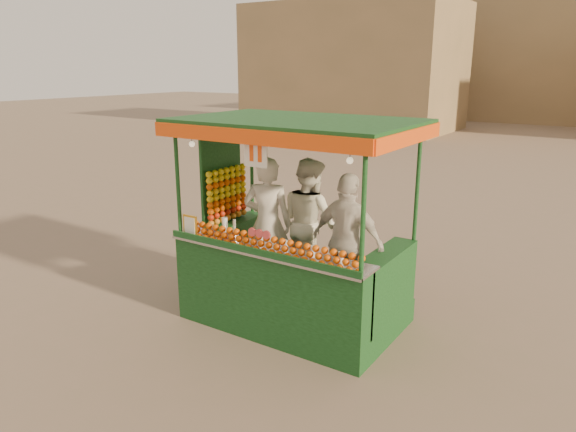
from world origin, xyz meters
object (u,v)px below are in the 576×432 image
Objects in this scene: juice_cart at (286,260)px; vendor_middle at (309,222)px; vendor_left at (268,223)px; vendor_right at (347,241)px.

juice_cart is 1.64× the size of vendor_middle.
vendor_right is (1.10, 0.05, -0.05)m from vendor_left.
juice_cart reaches higher than vendor_left.
juice_cart is 1.61× the size of vendor_left.
vendor_middle is 0.82m from vendor_right.
vendor_left is at bearing 70.87° from vendor_middle.
juice_cart is 1.70× the size of vendor_right.
vendor_left is at bearing 151.08° from juice_cart.
vendor_right is (0.73, -0.36, -0.03)m from vendor_middle.
vendor_middle is at bearing -152.47° from vendor_left.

